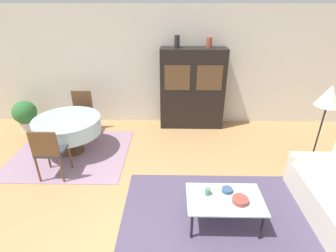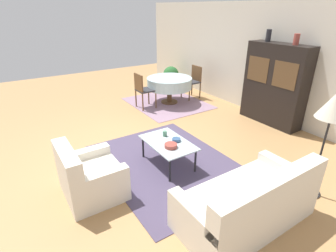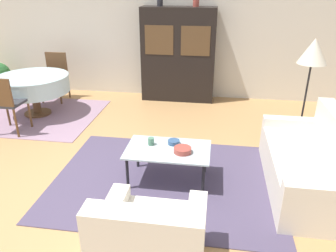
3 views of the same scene
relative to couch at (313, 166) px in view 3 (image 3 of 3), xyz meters
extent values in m
plane|color=tan|center=(-2.69, -0.37, -0.31)|extent=(14.00, 14.00, 0.00)
cube|color=beige|center=(-2.69, 3.26, 1.04)|extent=(10.00, 0.06, 2.70)
cube|color=#4C425B|center=(-1.74, -0.10, -0.30)|extent=(2.78, 2.12, 0.01)
cube|color=gray|center=(-4.45, 1.65, -0.30)|extent=(2.23, 1.93, 0.01)
cube|color=silver|center=(-0.06, 0.00, -0.08)|extent=(0.89, 1.79, 0.45)
cube|color=silver|center=(-0.06, -0.82, 0.20)|extent=(0.89, 0.16, 0.12)
cube|color=silver|center=(-0.06, 0.82, 0.20)|extent=(0.89, 0.16, 0.12)
cube|color=silver|center=(-1.65, -1.46, -0.09)|extent=(0.88, 0.81, 0.44)
cube|color=silver|center=(-1.65, -1.77, 0.33)|extent=(0.88, 0.20, 0.39)
cube|color=silver|center=(-2.01, -1.46, 0.19)|extent=(0.16, 0.81, 0.12)
cube|color=silver|center=(-1.28, -1.46, 0.19)|extent=(0.16, 0.81, 0.12)
cylinder|color=black|center=(-2.16, -0.36, -0.09)|extent=(0.04, 0.04, 0.42)
cylinder|color=black|center=(-1.27, -0.36, -0.09)|extent=(0.04, 0.04, 0.42)
cylinder|color=black|center=(-2.16, 0.16, -0.09)|extent=(0.04, 0.04, 0.42)
cylinder|color=black|center=(-1.27, 0.16, -0.09)|extent=(0.04, 0.04, 0.42)
cube|color=silver|center=(-1.71, -0.10, 0.13)|extent=(1.01, 0.63, 0.02)
cube|color=black|center=(-1.97, 2.99, 0.62)|extent=(1.46, 0.43, 1.85)
cube|color=brown|center=(-2.32, 2.77, 0.94)|extent=(0.56, 0.01, 0.55)
cube|color=brown|center=(-1.62, 2.77, 0.94)|extent=(0.56, 0.01, 0.55)
cylinder|color=brown|center=(-4.46, 1.73, -0.28)|extent=(0.48, 0.48, 0.03)
cylinder|color=brown|center=(-4.46, 1.73, -0.08)|extent=(0.14, 0.14, 0.43)
cylinder|color=silver|center=(-4.46, 1.73, 0.28)|extent=(1.27, 1.27, 0.30)
cylinder|color=silver|center=(-4.46, 1.73, 0.42)|extent=(1.28, 1.28, 0.03)
cylinder|color=brown|center=(-4.67, 1.16, -0.06)|extent=(0.04, 0.04, 0.48)
cylinder|color=brown|center=(-4.26, 1.16, -0.06)|extent=(0.04, 0.04, 0.48)
cylinder|color=brown|center=(-4.26, 0.75, -0.06)|extent=(0.04, 0.04, 0.48)
cube|color=#333338|center=(-4.46, 0.95, 0.20)|extent=(0.44, 0.44, 0.04)
cylinder|color=brown|center=(-4.26, 2.30, -0.06)|extent=(0.04, 0.04, 0.48)
cylinder|color=brown|center=(-4.67, 2.30, -0.06)|extent=(0.04, 0.04, 0.48)
cylinder|color=brown|center=(-4.26, 2.71, -0.06)|extent=(0.04, 0.04, 0.48)
cylinder|color=brown|center=(-4.67, 2.71, -0.06)|extent=(0.04, 0.04, 0.48)
cube|color=#333338|center=(-4.46, 2.50, 0.20)|extent=(0.44, 0.44, 0.04)
cube|color=brown|center=(-4.46, 2.70, 0.44)|extent=(0.44, 0.04, 0.44)
cylinder|color=black|center=(0.12, 1.27, -0.29)|extent=(0.28, 0.28, 0.02)
cylinder|color=black|center=(0.12, 1.27, 0.33)|extent=(0.03, 0.03, 1.23)
cone|color=beige|center=(0.12, 1.27, 1.10)|extent=(0.41, 0.41, 0.36)
cylinder|color=#4C7A60|center=(-1.94, -0.02, 0.19)|extent=(0.08, 0.08, 0.09)
cylinder|color=#9E4238|center=(-1.53, -0.16, 0.17)|extent=(0.21, 0.21, 0.06)
cylinder|color=#33517A|center=(-1.66, 0.04, 0.17)|extent=(0.15, 0.15, 0.05)
cylinder|color=#9E4238|center=(-1.65, 2.99, 1.65)|extent=(0.12, 0.12, 0.22)
cylinder|color=beige|center=(-5.84, 2.70, -0.20)|extent=(0.32, 0.32, 0.21)
camera|label=1|loc=(-2.42, -2.78, 2.56)|focal=28.00mm
camera|label=2|loc=(1.62, -2.26, 2.26)|focal=28.00mm
camera|label=3|loc=(-1.19, -3.55, 2.01)|focal=35.00mm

